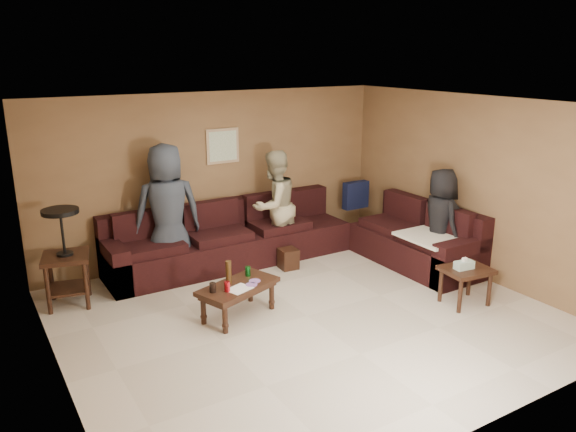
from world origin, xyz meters
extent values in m
plane|color=beige|center=(0.00, 0.00, 0.00)|extent=(5.50, 5.50, 0.00)
cube|color=silver|center=(0.00, 0.00, 2.45)|extent=(5.50, 5.00, 0.10)
cube|color=brown|center=(0.00, 2.50, 1.25)|extent=(5.50, 0.10, 2.50)
cube|color=brown|center=(0.00, -2.50, 1.25)|extent=(5.50, 0.10, 2.50)
cube|color=brown|center=(-2.75, 0.00, 1.25)|extent=(0.10, 5.00, 2.50)
cube|color=brown|center=(2.75, 0.00, 1.25)|extent=(0.10, 5.00, 2.50)
cube|color=black|center=(0.00, 2.05, 0.23)|extent=(3.70, 0.90, 0.45)
cube|color=black|center=(0.00, 2.38, 0.68)|extent=(3.70, 0.24, 0.45)
cube|color=black|center=(-1.73, 2.05, 0.32)|extent=(0.24, 0.90, 0.63)
cube|color=black|center=(2.30, 0.60, 0.23)|extent=(0.90, 2.00, 0.45)
cube|color=black|center=(2.63, 0.60, 0.68)|extent=(0.24, 2.00, 0.45)
cube|color=black|center=(2.30, -0.28, 0.32)|extent=(0.90, 0.24, 0.63)
cube|color=#111637|center=(2.30, 2.05, 0.75)|extent=(0.45, 0.14, 0.45)
cube|color=white|center=(2.30, 0.15, 0.58)|extent=(1.00, 0.85, 0.04)
cube|color=#331B11|center=(-0.70, 0.43, 0.38)|extent=(1.09, 0.79, 0.05)
cube|color=#331B11|center=(-0.70, 0.43, 0.33)|extent=(0.99, 0.70, 0.04)
cylinder|color=#331B11|center=(-1.02, 0.13, 0.18)|extent=(0.06, 0.06, 0.36)
cylinder|color=#331B11|center=(-0.26, 0.39, 0.18)|extent=(0.06, 0.06, 0.36)
cylinder|color=#331B11|center=(-1.13, 0.46, 0.18)|extent=(0.06, 0.06, 0.36)
cylinder|color=#331B11|center=(-0.38, 0.73, 0.18)|extent=(0.06, 0.06, 0.36)
cylinder|color=red|center=(-0.89, 0.31, 0.47)|extent=(0.07, 0.07, 0.12)
cylinder|color=#157923|center=(-0.48, 0.60, 0.47)|extent=(0.07, 0.07, 0.12)
cylinder|color=#37210C|center=(-0.78, 0.51, 0.55)|extent=(0.07, 0.07, 0.28)
cylinder|color=black|center=(-1.04, 0.38, 0.46)|extent=(0.08, 0.08, 0.11)
cube|color=white|center=(-0.75, 0.30, 0.41)|extent=(0.34, 0.30, 0.00)
cylinder|color=#DF4E93|center=(-0.57, 0.33, 0.41)|extent=(0.14, 0.14, 0.01)
cylinder|color=#DF4E93|center=(-0.48, 0.41, 0.41)|extent=(0.14, 0.14, 0.01)
cube|color=#331B11|center=(-2.36, 1.82, 0.63)|extent=(0.66, 0.66, 0.05)
cube|color=#331B11|center=(-2.36, 1.82, 0.22)|extent=(0.58, 0.58, 0.03)
cylinder|color=#331B11|center=(-2.62, 1.66, 0.32)|extent=(0.05, 0.05, 0.63)
cylinder|color=#331B11|center=(-2.20, 1.56, 0.32)|extent=(0.05, 0.05, 0.63)
cylinder|color=#331B11|center=(-2.52, 2.08, 0.32)|extent=(0.05, 0.05, 0.63)
cylinder|color=#331B11|center=(-2.09, 1.98, 0.32)|extent=(0.05, 0.05, 0.63)
cylinder|color=black|center=(-2.36, 1.82, 0.67)|extent=(0.20, 0.20, 0.03)
cylinder|color=black|center=(-2.36, 1.82, 0.95)|extent=(0.03, 0.03, 0.52)
cylinder|color=black|center=(-2.36, 1.82, 1.21)|extent=(0.43, 0.43, 0.05)
cube|color=#331B11|center=(1.88, -0.73, 0.45)|extent=(0.63, 0.54, 0.05)
cylinder|color=#331B11|center=(1.63, -0.88, 0.23)|extent=(0.05, 0.05, 0.45)
cylinder|color=#331B11|center=(2.09, -0.93, 0.23)|extent=(0.05, 0.05, 0.45)
cylinder|color=#331B11|center=(1.67, -0.53, 0.23)|extent=(0.05, 0.05, 0.45)
cylinder|color=#331B11|center=(2.13, -0.58, 0.23)|extent=(0.05, 0.05, 0.45)
cube|color=silver|center=(1.83, -0.73, 0.53)|extent=(0.25, 0.15, 0.10)
cube|color=white|center=(1.83, -0.73, 0.60)|extent=(0.06, 0.04, 0.05)
cube|color=#331B11|center=(0.61, 1.44, 0.15)|extent=(0.27, 0.27, 0.30)
cube|color=tan|center=(0.10, 2.48, 1.70)|extent=(0.52, 0.03, 0.52)
cube|color=silver|center=(0.10, 2.46, 1.70)|extent=(0.44, 0.01, 0.44)
imported|color=#2E3540|center=(-0.95, 2.04, 0.94)|extent=(1.00, 0.72, 1.89)
imported|color=tan|center=(0.65, 1.90, 0.83)|extent=(0.96, 0.83, 1.67)
imported|color=black|center=(2.41, 0.26, 0.75)|extent=(0.63, 0.82, 1.50)
camera|label=1|loc=(-3.37, -5.11, 3.05)|focal=35.00mm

